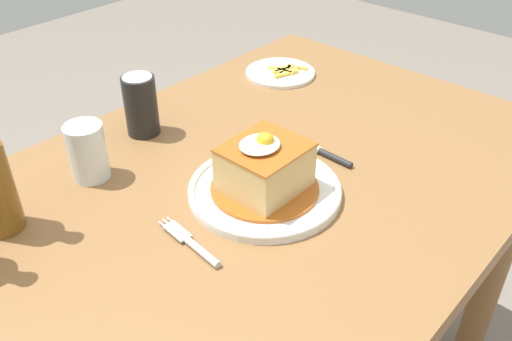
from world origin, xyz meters
name	(u,v)px	position (x,y,z in m)	size (l,w,h in m)	color
dining_table	(266,221)	(0.00, 0.00, 0.61)	(1.15, 0.80, 0.73)	olive
main_plate	(265,190)	(-0.05, -0.04, 0.74)	(0.27, 0.27, 0.02)	white
sandwich_meal	(265,169)	(-0.05, -0.04, 0.78)	(0.19, 0.19, 0.11)	#B75B1E
fork	(194,245)	(-0.23, -0.05, 0.74)	(0.03, 0.14, 0.01)	silver
knife	(325,153)	(0.11, -0.05, 0.74)	(0.02, 0.17, 0.01)	#262628
soda_can	(141,105)	(-0.06, 0.28, 0.79)	(0.07, 0.07, 0.12)	black
drinking_glass	(88,155)	(-0.22, 0.23, 0.78)	(0.07, 0.07, 0.10)	gold
side_plate_fries	(281,73)	(0.34, 0.25, 0.74)	(0.17, 0.17, 0.02)	white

